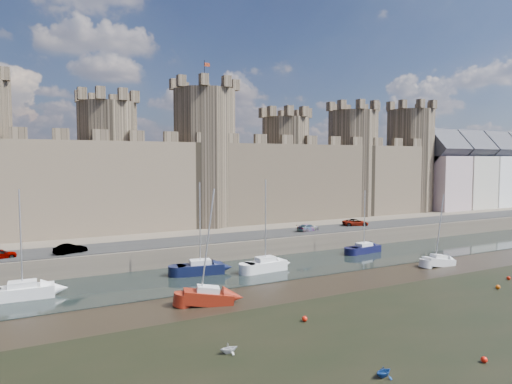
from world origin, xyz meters
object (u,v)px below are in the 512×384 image
Objects in this scene: car_1 at (70,249)px; sailboat_1 at (200,268)px; car_3 at (356,222)px; sailboat_5 at (439,261)px; sailboat_4 at (208,296)px; dinghy_1 at (384,372)px; sailboat_2 at (265,265)px; car_0 at (0,254)px; car_2 at (308,228)px; sailboat_3 at (364,248)px; sailboat_0 at (23,291)px.

car_1 is 15.65m from sailboat_1.
sailboat_5 is (-2.49, -19.47, -2.42)m from car_3.
dinghy_1 is (4.47, -18.72, -0.44)m from sailboat_4.
car_1 is 23.44m from sailboat_2.
car_1 is at bearing 162.49° from sailboat_5.
car_0 is 0.30× the size of sailboat_2.
sailboat_3 is at bearing -163.78° from car_2.
car_1 is 0.41× the size of sailboat_3.
dinghy_1 is (20.08, -28.70, -0.48)m from sailboat_0.
car_3 is (52.53, 1.68, 0.03)m from car_0.
dinghy_1 is at bearing -77.86° from sailboat_1.
sailboat_1 is at bearing 175.34° from sailboat_3.
car_0 is at bearing 169.29° from sailboat_1.
car_3 reaches higher than car_0.
dinghy_1 is (14.88, -36.85, -2.76)m from car_1.
car_0 is 0.36× the size of sailboat_5.
sailboat_2 is (21.31, -9.52, -2.24)m from car_1.
sailboat_3 reaches higher than car_1.
sailboat_0 is 8.02× the size of dinghy_1.
sailboat_0 is (-50.39, -10.50, -2.28)m from car_3.
car_1 reaches higher than car_3.
sailboat_2 is at bearing 54.38° from sailboat_4.
dinghy_1 is (-27.82, -19.72, -0.33)m from sailboat_5.
car_3 is at bearing -46.61° from dinghy_1.
sailboat_5 is at bearing -131.37° from car_1.
car_0 is 9.35m from sailboat_0.
car_2 is at bearing 34.41° from sailboat_2.
dinghy_1 is (-24.67, -30.49, -0.37)m from sailboat_3.
sailboat_3 is at bearing -105.41° from car_0.
sailboat_4 is at bearing -145.93° from sailboat_2.
sailboat_4 is at bearing -30.04° from sailboat_0.
sailboat_4 reaches higher than sailboat_5.
sailboat_4 is at bearing 113.03° from car_2.
car_2 is 20.18m from sailboat_5.
car_3 is 0.48× the size of sailboat_3.
sailboat_1 is 0.98× the size of sailboat_2.
car_2 is at bearing -96.03° from car_0.
sailboat_2 is 1.02× the size of sailboat_4.
sailboat_3 is 31.43m from sailboat_4.
sailboat_1 is at bearing 96.48° from car_2.
sailboat_2 is 28.08m from dinghy_1.
sailboat_5 reaches higher than sailboat_3.
car_0 is at bearing 106.18° from sailboat_0.
sailboat_1 is (-21.12, -8.52, -2.24)m from car_2.
car_2 is 3.04× the size of dinghy_1.
sailboat_5 is (32.30, 1.00, -0.11)m from sailboat_4.
car_1 is at bearing 151.68° from sailboat_2.
sailboat_0 is at bearing 26.09° from dinghy_1.
car_3 reaches higher than car_2.
sailboat_2 is at bearing -176.74° from sailboat_3.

